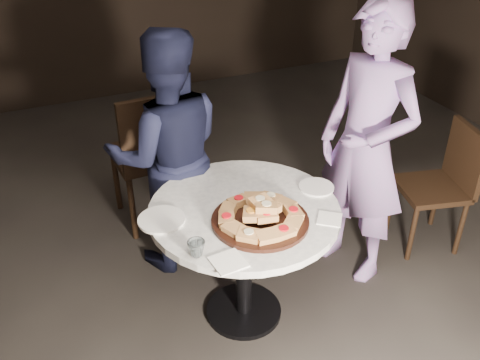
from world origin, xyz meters
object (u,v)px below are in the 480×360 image
(table, at_px, (244,229))
(diner_teal, at_px, (366,148))
(chair_right, at_px, (445,179))
(water_glass, at_px, (196,248))
(diner_navy, at_px, (168,155))
(serving_board, at_px, (260,221))
(focaccia_pile, at_px, (261,213))
(chair_far, at_px, (153,151))

(table, bearing_deg, diner_teal, 8.59)
(chair_right, xyz_separation_m, diner_teal, (-0.62, 0.02, 0.34))
(water_glass, height_order, diner_navy, diner_navy)
(table, height_order, chair_right, chair_right)
(chair_right, bearing_deg, serving_board, -66.26)
(chair_right, bearing_deg, diner_navy, -94.42)
(serving_board, xyz_separation_m, focaccia_pile, (0.00, -0.00, 0.04))
(serving_board, height_order, diner_navy, diner_navy)
(table, height_order, focaccia_pile, focaccia_pile)
(diner_teal, bearing_deg, chair_right, 71.49)
(chair_far, distance_m, chair_right, 1.83)
(chair_right, height_order, diner_teal, diner_teal)
(focaccia_pile, xyz_separation_m, diner_teal, (0.76, 0.26, 0.05))
(water_glass, bearing_deg, chair_far, 83.13)
(focaccia_pile, bearing_deg, serving_board, 178.12)
(table, xyz_separation_m, serving_board, (0.02, -0.14, 0.14))
(focaccia_pile, xyz_separation_m, chair_far, (-0.20, 1.15, -0.20))
(water_glass, relative_size, chair_right, 0.10)
(serving_board, relative_size, focaccia_pile, 1.11)
(chair_far, bearing_deg, diner_navy, 87.10)
(table, relative_size, chair_far, 1.19)
(chair_right, height_order, diner_navy, diner_navy)
(water_glass, xyz_separation_m, chair_far, (0.15, 1.25, -0.18))
(table, relative_size, diner_teal, 0.72)
(chair_far, xyz_separation_m, diner_navy, (-0.00, -0.38, 0.16))
(water_glass, distance_m, diner_teal, 1.18)
(focaccia_pile, bearing_deg, water_glass, -164.07)
(table, bearing_deg, chair_right, 4.01)
(chair_far, height_order, diner_teal, diner_teal)
(diner_teal, bearing_deg, chair_far, -149.23)
(focaccia_pile, bearing_deg, diner_teal, 18.85)
(water_glass, height_order, chair_right, chair_right)
(focaccia_pile, relative_size, diner_navy, 0.29)
(chair_right, distance_m, diner_navy, 1.70)
(serving_board, relative_size, diner_teal, 0.28)
(diner_teal, bearing_deg, diner_navy, -134.22)
(serving_board, height_order, chair_far, chair_far)
(focaccia_pile, relative_size, water_glass, 5.30)
(diner_navy, bearing_deg, focaccia_pile, 115.23)
(serving_board, xyz_separation_m, chair_right, (1.39, 0.24, -0.25))
(diner_navy, bearing_deg, diner_teal, 162.43)
(serving_board, height_order, chair_right, chair_right)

